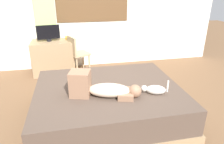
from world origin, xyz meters
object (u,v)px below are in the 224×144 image
Objects in this scene: cat at (154,90)px; cup at (67,38)px; bed at (108,103)px; person_lying at (102,88)px; desk at (54,57)px; tv_monitor at (48,33)px; chair_by_desk at (77,52)px.

cat is 4.41× the size of cup.
cat is at bearing -29.02° from bed.
person_lying is 2.32m from desk.
desk reaches higher than cat.
person_lying is 1.04× the size of desk.
cat is 0.71× the size of tv_monitor.
bed is 0.73m from cat.
tv_monitor is at bearing 110.28° from person_lying.
person_lying reaches higher than cat.
person_lying reaches higher than cup.
person_lying is 2.03m from chair_by_desk.
desk is (-1.45, 2.28, -0.20)m from cat.
cat is 2.76m from tv_monitor.
chair_by_desk is at bearing 101.49° from bed.
cup reaches higher than bed.
person_lying is 0.71m from cat.
chair_by_desk is (-0.24, 2.02, -0.11)m from person_lying.
desk is 0.53m from cup.
chair_by_desk is (-0.94, 2.12, -0.06)m from cat.
bed is 4.42× the size of tv_monitor.
person_lying is at bearing -69.72° from tv_monitor.
bed is 27.29× the size of cup.
cat is 2.71m from desk.
desk is (-0.87, 1.96, 0.12)m from bed.
desk is at bearing 161.91° from chair_by_desk.
tv_monitor reaches higher than person_lying.
cat is at bearing -57.63° from desk.
chair_by_desk reaches higher than person_lying.
cat is at bearing -66.04° from chair_by_desk.
bed is at bearing -78.51° from chair_by_desk.
chair_by_desk is (0.51, -0.17, 0.14)m from desk.
cup is at bearing 105.05° from bed.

